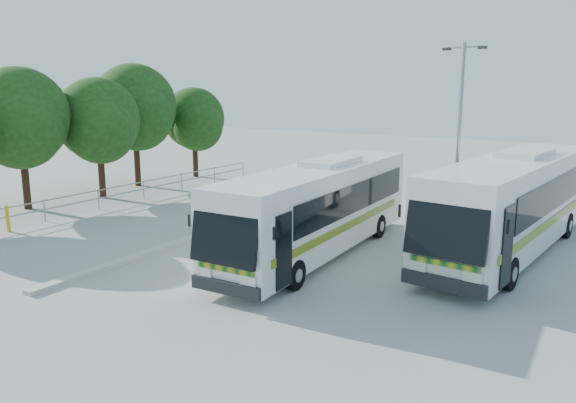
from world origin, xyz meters
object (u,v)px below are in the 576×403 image
Objects in this scene: tree_far_b at (20,117)px; bollard at (8,219)px; tree_far_c at (99,119)px; coach_adjacent at (513,202)px; tree_far_d at (135,106)px; tree_far_e at (195,119)px; coach_main at (319,207)px; lamppost at (459,127)px.

tree_far_b is 6.29× the size of bollard.
tree_far_c is 21.06m from coach_adjacent.
tree_far_d is 4.65m from tree_far_e.
tree_far_c is 8.22m from tree_far_e.
tree_far_c is 0.88× the size of tree_far_d.
bollard is (2.42, -7.04, -3.71)m from tree_far_c.
tree_far_b is 12.13m from tree_far_e.
coach_adjacent is at bearing 12.72° from tree_far_b.
coach_adjacent reaches higher than coach_main.
lamppost is (18.48, -4.13, 0.41)m from tree_far_e.
tree_far_d is at bearing -168.58° from lamppost.
tree_far_e is 22.67m from coach_adjacent.
lamppost reaches higher than coach_main.
tree_far_d is (-0.30, 7.60, 0.25)m from tree_far_b.
coach_main is 1.49× the size of lamppost.
tree_far_e is 18.94m from lamppost.
tree_far_e is 0.46× the size of coach_adjacent.
tree_far_d is 0.94× the size of lamppost.
coach_adjacent is at bearing -35.89° from lamppost.
lamppost is 19.48m from bollard.
tree_far_b is 1.07× the size of tree_far_c.
tree_far_c is 0.51× the size of coach_adjacent.
bollard is (3.32, -3.14, -4.01)m from tree_far_b.
coach_adjacent reaches higher than bollard.
tree_far_c reaches higher than coach_adjacent.
bollard is at bearing -163.55° from coach_main.
tree_far_e is 0.76× the size of lamppost.
tree_far_d is 17.75m from coach_main.
tree_far_c is 0.56× the size of coach_main.
tree_far_d is at bearing -98.63° from tree_far_e.
tree_far_b is 16.19m from coach_main.
lamppost reaches higher than tree_far_c.
tree_far_b is 1.17× the size of tree_far_e.
coach_main is 13.32m from bollard.
tree_far_e is at bearing 93.54° from tree_far_c.
tree_far_b is at bearing -146.80° from lamppost.
tree_far_b reaches higher than tree_far_c.
tree_far_d is 0.58× the size of coach_adjacent.
tree_far_e is (0.39, 12.10, -0.68)m from tree_far_b.
bollard is at bearing -134.17° from lamppost.
tree_far_b reaches higher than tree_far_e.
coach_adjacent is (21.41, -7.18, -1.98)m from tree_far_e.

